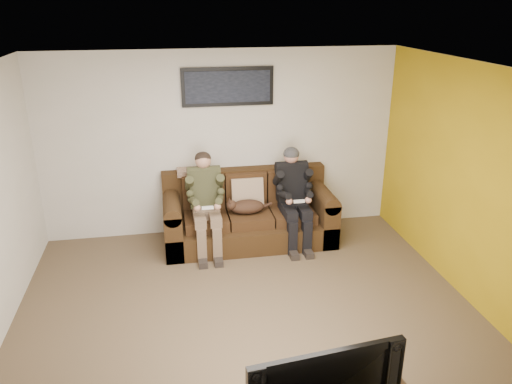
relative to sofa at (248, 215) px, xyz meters
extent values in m
plane|color=brown|center=(-0.30, -1.83, -0.36)|extent=(5.00, 5.00, 0.00)
plane|color=silver|center=(-0.30, -1.83, 2.24)|extent=(5.00, 5.00, 0.00)
plane|color=beige|center=(-0.30, 0.42, 0.94)|extent=(5.00, 0.00, 5.00)
plane|color=beige|center=(-0.30, -4.08, 0.94)|extent=(5.00, 0.00, 5.00)
plane|color=beige|center=(2.20, -1.83, 0.94)|extent=(0.00, 4.50, 4.50)
plane|color=#B79412|center=(2.19, -1.83, 0.94)|extent=(0.00, 4.50, 4.50)
cube|color=#362210|center=(0.00, -0.08, -0.20)|extent=(2.33, 1.01, 0.32)
cube|color=#362210|center=(0.00, 0.31, 0.28)|extent=(2.33, 0.21, 0.64)
cube|color=#362210|center=(-1.05, -0.08, -0.04)|extent=(0.23, 1.01, 0.64)
cube|color=#362210|center=(1.05, -0.08, -0.04)|extent=(0.23, 1.01, 0.64)
cylinder|color=#362210|center=(-1.05, -0.08, 0.28)|extent=(0.23, 1.01, 0.23)
cylinder|color=#362210|center=(1.05, -0.08, 0.28)|extent=(0.23, 1.01, 0.23)
cube|color=#3B2412|center=(-0.60, -0.14, 0.03)|extent=(0.58, 0.64, 0.15)
cube|color=#3B2412|center=(-0.60, 0.17, 0.34)|extent=(0.58, 0.15, 0.47)
cube|color=#3B2412|center=(0.00, -0.14, 0.03)|extent=(0.58, 0.64, 0.15)
cube|color=#3B2412|center=(0.00, 0.17, 0.34)|extent=(0.58, 0.15, 0.47)
cube|color=#3B2412|center=(0.60, -0.14, 0.03)|extent=(0.58, 0.64, 0.15)
cube|color=#3B2412|center=(0.60, 0.17, 0.34)|extent=(0.58, 0.15, 0.47)
cube|color=tan|center=(0.00, 0.04, 0.32)|extent=(0.44, 0.21, 0.44)
cube|color=tan|center=(-0.71, 0.29, 0.59)|extent=(0.48, 0.23, 0.08)
cube|color=brown|center=(-0.60, -0.17, 0.18)|extent=(0.36, 0.30, 0.14)
cube|color=#383922|center=(-0.60, -0.07, 0.48)|extent=(0.40, 0.30, 0.53)
cylinder|color=#383922|center=(-0.60, -0.05, 0.69)|extent=(0.44, 0.18, 0.18)
sphere|color=tan|center=(-0.60, -0.03, 0.85)|extent=(0.21, 0.21, 0.21)
cube|color=brown|center=(-0.70, -0.37, 0.17)|extent=(0.15, 0.42, 0.13)
cube|color=brown|center=(-0.50, -0.37, 0.17)|extent=(0.15, 0.42, 0.13)
cube|color=brown|center=(-0.70, -0.57, -0.13)|extent=(0.12, 0.13, 0.47)
cube|color=brown|center=(-0.50, -0.57, -0.13)|extent=(0.12, 0.13, 0.47)
cube|color=black|center=(-0.70, -0.65, -0.32)|extent=(0.11, 0.26, 0.08)
cube|color=black|center=(-0.50, -0.65, -0.32)|extent=(0.11, 0.26, 0.08)
cylinder|color=#383922|center=(-0.80, -0.14, 0.58)|extent=(0.11, 0.30, 0.28)
cylinder|color=#383922|center=(-0.40, -0.14, 0.58)|extent=(0.11, 0.30, 0.28)
cylinder|color=#383922|center=(-0.77, -0.36, 0.42)|extent=(0.14, 0.32, 0.15)
cylinder|color=#383922|center=(-0.43, -0.36, 0.42)|extent=(0.14, 0.32, 0.15)
sphere|color=tan|center=(-0.73, -0.48, 0.37)|extent=(0.09, 0.09, 0.09)
sphere|color=tan|center=(-0.47, -0.48, 0.37)|extent=(0.09, 0.09, 0.09)
cube|color=white|center=(-0.60, -0.50, 0.37)|extent=(0.15, 0.04, 0.03)
ellipsoid|color=black|center=(-0.60, -0.01, 0.88)|extent=(0.22, 0.22, 0.17)
cube|color=black|center=(0.60, -0.17, 0.18)|extent=(0.36, 0.30, 0.14)
cube|color=black|center=(0.60, -0.07, 0.48)|extent=(0.40, 0.30, 0.53)
cylinder|color=black|center=(0.60, -0.05, 0.69)|extent=(0.44, 0.18, 0.18)
sphere|color=tan|center=(0.60, -0.03, 0.85)|extent=(0.21, 0.21, 0.21)
cube|color=black|center=(0.50, -0.37, 0.17)|extent=(0.15, 0.42, 0.13)
cube|color=black|center=(0.70, -0.37, 0.17)|extent=(0.15, 0.42, 0.13)
cube|color=black|center=(0.50, -0.57, -0.13)|extent=(0.12, 0.13, 0.47)
cube|color=black|center=(0.70, -0.57, -0.13)|extent=(0.12, 0.13, 0.47)
cube|color=black|center=(0.50, -0.65, -0.32)|extent=(0.11, 0.26, 0.08)
cube|color=black|center=(0.70, -0.65, -0.32)|extent=(0.11, 0.26, 0.08)
cylinder|color=black|center=(0.40, -0.14, 0.58)|extent=(0.11, 0.30, 0.28)
cylinder|color=black|center=(0.80, -0.14, 0.58)|extent=(0.11, 0.30, 0.28)
cylinder|color=black|center=(0.43, -0.36, 0.42)|extent=(0.14, 0.32, 0.15)
cylinder|color=black|center=(0.77, -0.36, 0.42)|extent=(0.14, 0.32, 0.15)
sphere|color=tan|center=(0.47, -0.48, 0.37)|extent=(0.09, 0.09, 0.09)
sphere|color=tan|center=(0.73, -0.48, 0.37)|extent=(0.09, 0.09, 0.09)
cube|color=white|center=(0.60, -0.50, 0.37)|extent=(0.15, 0.04, 0.03)
ellipsoid|color=black|center=(0.60, -0.03, 0.88)|extent=(0.22, 0.22, 0.19)
ellipsoid|color=#492D1D|center=(-0.04, -0.17, 0.20)|extent=(0.47, 0.26, 0.19)
sphere|color=#492D1D|center=(-0.26, -0.20, 0.26)|extent=(0.14, 0.14, 0.14)
cone|color=#492D1D|center=(-0.28, -0.23, 0.33)|extent=(0.04, 0.04, 0.04)
cone|color=#492D1D|center=(-0.28, -0.16, 0.33)|extent=(0.04, 0.04, 0.04)
cylinder|color=#492D1D|center=(0.20, -0.12, 0.17)|extent=(0.26, 0.13, 0.08)
cube|color=black|center=(-0.20, 0.39, 1.74)|extent=(1.25, 0.04, 0.52)
cube|color=black|center=(-0.20, 0.36, 1.74)|extent=(1.15, 0.01, 0.42)
imported|color=black|center=(-0.14, -3.78, 0.44)|extent=(1.10, 0.26, 0.63)
camera|label=1|loc=(-1.05, -6.35, 2.84)|focal=35.00mm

